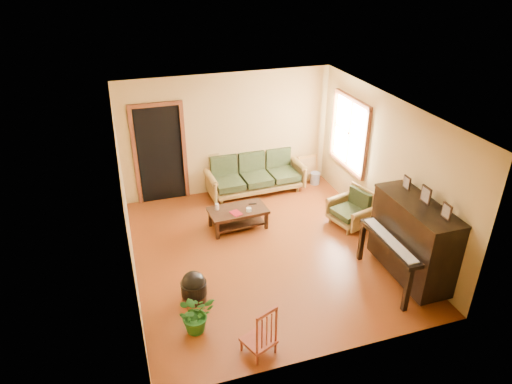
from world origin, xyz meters
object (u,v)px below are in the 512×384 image
object	(u,v)px
footstool	(194,290)
potted_plant	(196,314)
red_chair	(259,329)
ceramic_crock	(315,178)
coffee_table	(238,218)
piano	(414,241)
sofa	(256,173)
armchair	(350,208)

from	to	relation	value
footstool	potted_plant	xyz separation A→B (m)	(-0.09, -0.63, 0.10)
red_chair	ceramic_crock	size ratio (longest dim) A/B	2.94
coffee_table	red_chair	bearing A→B (deg)	-100.69
piano	ceramic_crock	world-z (taller)	piano
sofa	red_chair	distance (m)	4.56
sofa	potted_plant	world-z (taller)	sofa
ceramic_crock	piano	bearing A→B (deg)	-89.02
footstool	sofa	bearing A→B (deg)	57.50
coffee_table	footstool	xyz separation A→B (m)	(-1.19, -1.79, -0.01)
armchair	piano	distance (m)	1.76
piano	ceramic_crock	distance (m)	3.60
sofa	coffee_table	size ratio (longest dim) A/B	1.93
footstool	ceramic_crock	world-z (taller)	footstool
footstool	ceramic_crock	xyz separation A→B (m)	(3.37, 3.06, -0.05)
piano	red_chair	xyz separation A→B (m)	(-2.82, -0.77, -0.29)
piano	red_chair	bearing A→B (deg)	-164.63
footstool	red_chair	world-z (taller)	red_chair
armchair	footstool	bearing A→B (deg)	-174.72
footstool	potted_plant	size ratio (longest dim) A/B	0.67
coffee_table	potted_plant	bearing A→B (deg)	-117.94
sofa	potted_plant	xyz separation A→B (m)	(-2.05, -3.71, -0.16)
armchair	piano	bearing A→B (deg)	-99.73
coffee_table	potted_plant	xyz separation A→B (m)	(-1.28, -2.42, 0.09)
piano	footstool	distance (m)	3.51
red_chair	sofa	bearing A→B (deg)	50.18
armchair	sofa	bearing A→B (deg)	109.88
ceramic_crock	potted_plant	world-z (taller)	potted_plant
sofa	potted_plant	size ratio (longest dim) A/B	3.62
red_chair	potted_plant	size ratio (longest dim) A/B	1.37
red_chair	ceramic_crock	distance (m)	5.14
armchair	potted_plant	xyz separation A→B (m)	(-3.36, -1.85, -0.08)
footstool	coffee_table	bearing A→B (deg)	56.31
sofa	potted_plant	bearing A→B (deg)	-121.59
sofa	footstool	bearing A→B (deg)	-125.15
armchair	piano	size ratio (longest dim) A/B	0.47
armchair	red_chair	size ratio (longest dim) A/B	0.92
footstool	red_chair	size ratio (longest dim) A/B	0.49
sofa	piano	world-z (taller)	piano
sofa	coffee_table	bearing A→B (deg)	-123.44
piano	footstool	bearing A→B (deg)	171.78
armchair	footstool	xyz separation A→B (m)	(-3.27, -1.22, -0.18)
piano	footstool	xyz separation A→B (m)	(-3.44, 0.50, -0.50)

